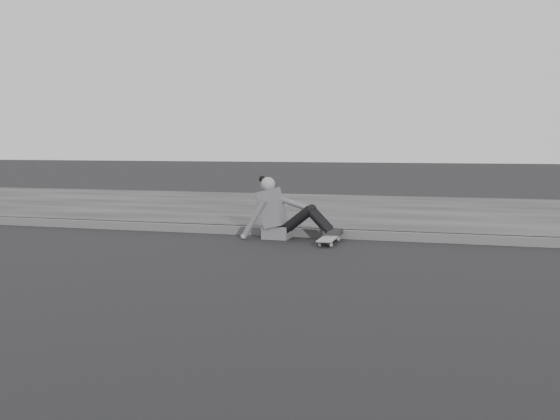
# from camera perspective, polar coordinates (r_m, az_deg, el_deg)

# --- Properties ---
(ground) EXTENTS (80.00, 80.00, 0.00)m
(ground) POSITION_cam_1_polar(r_m,az_deg,el_deg) (6.27, 3.87, -6.08)
(ground) COLOR black
(ground) RESTS_ON ground
(curb) EXTENTS (24.00, 0.16, 0.12)m
(curb) POSITION_cam_1_polar(r_m,az_deg,el_deg) (8.76, 7.36, -2.26)
(curb) COLOR #515151
(curb) RESTS_ON ground
(sidewalk) EXTENTS (24.00, 6.00, 0.12)m
(sidewalk) POSITION_cam_1_polar(r_m,az_deg,el_deg) (11.73, 9.53, -0.20)
(sidewalk) COLOR #373737
(sidewalk) RESTS_ON ground
(skateboard) EXTENTS (0.20, 0.78, 0.09)m
(skateboard) POSITION_cam_1_polar(r_m,az_deg,el_deg) (8.31, 4.54, -2.59)
(skateboard) COLOR #ABAAA5
(skateboard) RESTS_ON ground
(seated_woman) EXTENTS (1.38, 0.46, 0.88)m
(seated_woman) POSITION_cam_1_polar(r_m,az_deg,el_deg) (8.68, 0.12, -0.28)
(seated_woman) COLOR #58575A
(seated_woman) RESTS_ON ground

